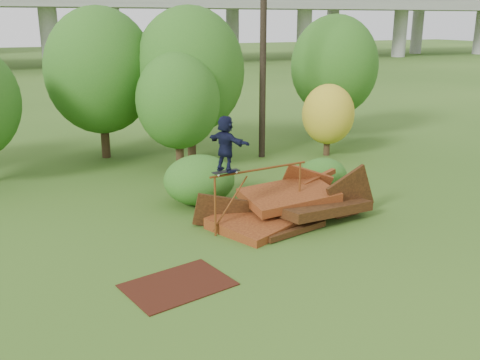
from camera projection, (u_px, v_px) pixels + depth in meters
name	position (u px, v px, depth m)	size (l,w,h in m)	color
ground	(299.00, 255.00, 13.94)	(240.00, 240.00, 0.00)	#2D5116
scrap_pile	(289.00, 207.00, 16.34)	(5.80, 3.23, 1.96)	#491A0D
grind_rail	(259.00, 183.00, 15.53)	(3.23, 0.44, 1.78)	#63350F
skateboard	(226.00, 172.00, 14.83)	(0.82, 0.31, 0.08)	black
skater	(226.00, 144.00, 14.60)	(1.44, 0.46, 1.55)	black
flat_plate	(178.00, 285.00, 12.34)	(2.34, 1.67, 0.03)	#36150B
tree_1	(100.00, 71.00, 22.74)	(4.66, 4.66, 6.48)	black
tree_2	(178.00, 101.00, 21.20)	(3.36, 3.36, 4.74)	black
tree_3	(190.00, 71.00, 22.77)	(4.68, 4.68, 6.50)	black
tree_4	(328.00, 114.00, 23.68)	(2.32, 2.32, 3.20)	black
tree_5	(334.00, 66.00, 26.99)	(4.40, 4.40, 6.18)	black
shrub_left	(199.00, 180.00, 17.62)	(2.38, 2.19, 1.64)	#1D5115
shrub_right	(323.00, 175.00, 18.90)	(1.73, 1.59, 1.23)	#1D5115
utility_pole	(263.00, 47.00, 22.55)	(1.40, 0.28, 9.38)	black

